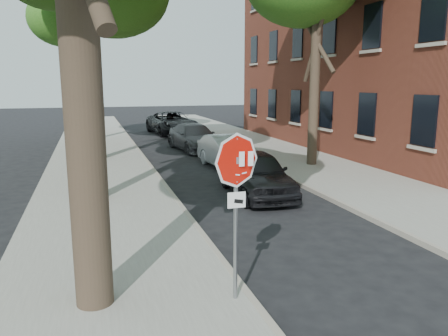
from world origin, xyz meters
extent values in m
plane|color=black|center=(0.00, 0.00, 0.00)|extent=(120.00, 120.00, 0.00)
cube|color=gray|center=(-2.50, 12.00, 0.06)|extent=(4.00, 55.00, 0.12)
cube|color=gray|center=(6.00, 12.00, 0.06)|extent=(4.00, 55.00, 0.12)
cube|color=#9E9384|center=(-0.45, 12.00, 0.07)|extent=(0.12, 55.00, 0.13)
cube|color=#9E9384|center=(3.95, 12.00, 0.07)|extent=(0.12, 55.00, 0.13)
cube|color=brown|center=(14.00, 14.00, 7.50)|extent=(12.00, 20.00, 15.00)
cylinder|color=gray|center=(-0.70, 0.00, 1.42)|extent=(0.06, 0.06, 2.60)
cube|color=#99999E|center=(-0.70, -0.03, 2.32)|extent=(0.05, 0.06, 0.10)
cylinder|color=#99999E|center=(-0.70, -0.03, 2.32)|extent=(0.76, 0.32, 0.82)
cylinder|color=white|center=(-0.70, -0.05, 2.32)|extent=(0.76, 0.32, 0.82)
cylinder|color=red|center=(-0.70, -0.05, 2.32)|extent=(0.68, 0.29, 0.74)
cube|color=white|center=(-0.91, -0.06, 2.34)|extent=(0.08, 0.00, 0.22)
cube|color=white|center=(-0.77, -0.06, 2.34)|extent=(0.08, 0.00, 0.22)
cube|color=white|center=(-0.63, -0.06, 2.34)|extent=(0.08, 0.00, 0.22)
cube|color=white|center=(-0.49, -0.06, 2.34)|extent=(0.08, 0.00, 0.22)
cube|color=silver|center=(-0.81, -0.07, 2.13)|extent=(0.08, 0.00, 0.03)
cube|color=silver|center=(-0.70, -0.07, 2.11)|extent=(0.08, 0.00, 0.03)
cube|color=silver|center=(-0.59, -0.07, 2.13)|extent=(0.08, 0.00, 0.03)
cube|color=white|center=(-0.70, -0.04, 1.72)|extent=(0.28, 0.02, 0.24)
cube|color=black|center=(-0.67, -0.05, 1.70)|extent=(0.15, 0.00, 0.08)
cylinder|color=black|center=(-2.60, 7.00, 4.87)|extent=(0.44, 0.44, 9.50)
cylinder|color=black|center=(-2.40, 14.00, 5.12)|extent=(0.48, 0.48, 10.00)
cylinder|color=black|center=(-2.70, 21.00, 4.62)|extent=(0.40, 0.40, 9.00)
ellipsoid|color=#195613|center=(-2.70, 21.00, 7.14)|extent=(4.16, 4.16, 3.33)
ellipsoid|color=#195613|center=(-3.46, 21.76, 6.76)|extent=(3.78, 3.78, 3.02)
cylinder|color=black|center=(6.00, 10.00, 4.62)|extent=(0.40, 0.40, 9.00)
imported|color=black|center=(2.10, 6.31, 0.70)|extent=(1.90, 4.18, 1.39)
imported|color=#AAAEB2|center=(2.60, 10.69, 0.67)|extent=(1.73, 4.17, 1.34)
imported|color=#47464B|center=(2.40, 15.91, 0.67)|extent=(2.41, 4.82, 1.35)
imported|color=black|center=(2.60, 23.38, 0.76)|extent=(3.05, 5.71, 1.53)
camera|label=1|loc=(-2.72, -5.99, 3.44)|focal=35.00mm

